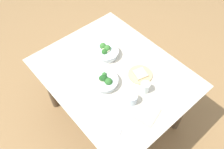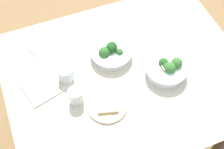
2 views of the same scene
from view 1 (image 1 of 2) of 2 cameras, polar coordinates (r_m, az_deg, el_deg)
The scene contains 11 objects.
ground_plane at distance 2.57m, azimuth 0.34°, elevation -9.88°, with size 6.00×6.00×0.00m, color #9E7547.
dining_table at distance 2.04m, azimuth 0.42°, elevation -1.49°, with size 1.27×1.03×0.74m.
broccoli_bowl_far at distance 2.05m, azimuth -1.48°, elevation 5.53°, with size 0.22×0.22×0.10m.
broccoli_bowl_near at distance 1.85m, azimuth -1.92°, elevation -1.53°, with size 0.23×0.23×0.10m.
bread_side_plate at distance 1.94m, azimuth 6.94°, elevation 0.05°, with size 0.20×0.20×0.03m.
water_glass_center at distance 1.82m, azimuth 8.13°, elevation -3.10°, with size 0.07×0.07×0.09m, color silver.
water_glass_side at distance 1.76m, azimuth 4.92°, elevation -6.00°, with size 0.08×0.08×0.08m, color silver.
fork_by_far_bowl at distance 1.67m, azimuth 2.21°, elevation -13.64°, with size 0.06×0.09×0.00m.
fork_by_near_bowl at distance 1.76m, azimuth 2.09°, elevation -8.18°, with size 0.02×0.10×0.00m.
table_knife_left at distance 2.03m, azimuth -7.72°, elevation 2.80°, with size 0.20×0.01×0.00m, color #B7B7BC.
napkin_folded_upper at distance 1.75m, azimuth 8.48°, elevation -9.37°, with size 0.16×0.18×0.01m, color #B1A997.
Camera 1 is at (0.91, -0.81, 2.27)m, focal length 37.27 mm.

